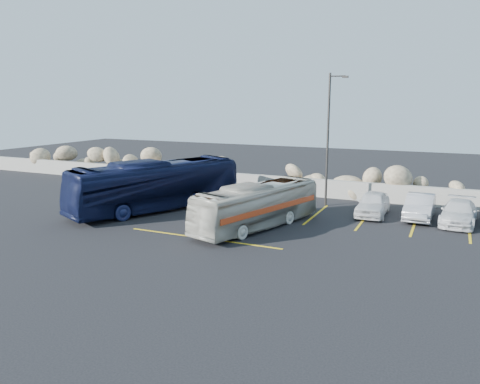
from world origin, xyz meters
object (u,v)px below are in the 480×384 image
at_px(lamppost, 329,136).
at_px(car_c, 459,213).
at_px(tour_coach, 156,185).
at_px(vintage_bus, 257,206).
at_px(car_b, 420,207).
at_px(car_a, 373,204).

bearing_deg(lamppost, car_c, -10.29).
bearing_deg(tour_coach, car_c, 37.77).
xyz_separation_m(tour_coach, car_c, (16.33, 3.93, -0.88)).
height_order(vintage_bus, car_b, vintage_bus).
relative_size(tour_coach, car_b, 2.62).
distance_m(tour_coach, car_b, 15.02).
distance_m(car_a, car_c, 4.43).
xyz_separation_m(lamppost, car_c, (7.41, -1.35, -3.69)).
distance_m(vintage_bus, car_c, 10.68).
xyz_separation_m(lamppost, car_b, (5.46, -1.01, -3.63)).
height_order(car_b, car_c, car_b).
relative_size(tour_coach, car_c, 2.55).
bearing_deg(vintage_bus, car_b, 53.35).
bearing_deg(car_c, car_b, 174.35).
bearing_deg(vintage_bus, tour_coach, -172.20).
height_order(vintage_bus, car_a, vintage_bus).
relative_size(vintage_bus, car_c, 1.96).
bearing_deg(car_a, tour_coach, -161.90).
bearing_deg(car_b, vintage_bus, -142.49).
bearing_deg(tour_coach, vintage_bus, 14.83).
height_order(lamppost, car_a, lamppost).
bearing_deg(car_b, tour_coach, -162.10).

